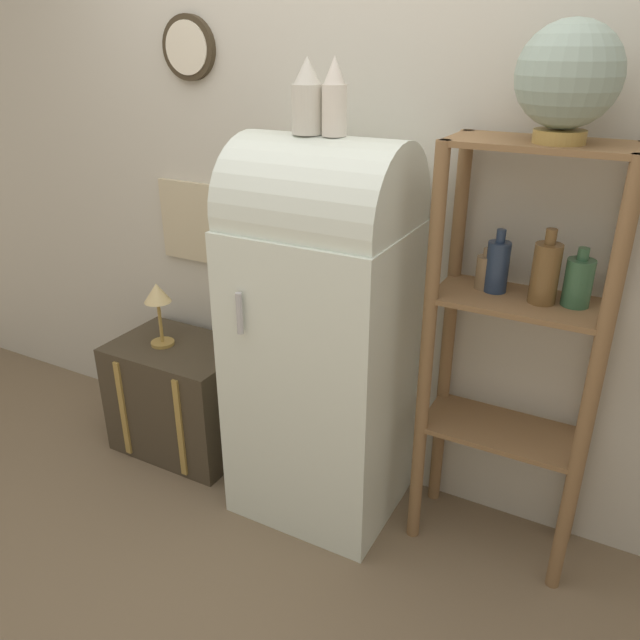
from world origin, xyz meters
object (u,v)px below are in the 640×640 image
at_px(refrigerator, 322,331).
at_px(globe, 568,77).
at_px(suitcase_trunk, 182,396).
at_px(vase_left, 307,99).
at_px(desk_lamp, 158,300).
at_px(vase_center, 334,99).

xyz_separation_m(refrigerator, globe, (0.77, 0.07, 0.96)).
xyz_separation_m(suitcase_trunk, globe, (1.56, 0.05, 1.50)).
bearing_deg(vase_left, desk_lamp, 178.99).
bearing_deg(globe, desk_lamp, -177.65).
bearing_deg(vase_center, desk_lamp, 179.15).
bearing_deg(refrigerator, vase_center, -11.87).
bearing_deg(suitcase_trunk, vase_center, -2.26).
xyz_separation_m(globe, desk_lamp, (-1.63, -0.07, -0.99)).
relative_size(suitcase_trunk, desk_lamp, 2.03).
relative_size(refrigerator, vase_left, 6.26).
bearing_deg(vase_center, suitcase_trunk, 177.74).
height_order(refrigerator, desk_lamp, refrigerator).
height_order(refrigerator, vase_center, vase_center).
bearing_deg(globe, vase_left, -174.36).
bearing_deg(globe, suitcase_trunk, -178.27).
bearing_deg(globe, refrigerator, -174.80).
xyz_separation_m(refrigerator, desk_lamp, (-0.86, 0.00, -0.03)).
bearing_deg(suitcase_trunk, vase_left, -2.64).
height_order(vase_center, desk_lamp, vase_center).
relative_size(suitcase_trunk, vase_left, 2.50).
relative_size(refrigerator, globe, 4.56).
distance_m(refrigerator, vase_center, 0.88).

